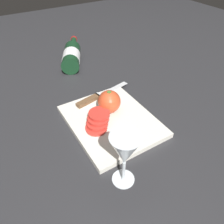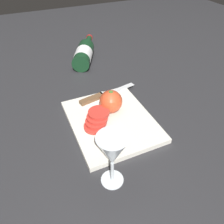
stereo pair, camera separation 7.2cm
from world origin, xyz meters
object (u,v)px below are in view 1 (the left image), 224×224
Objects in this scene: wine_glass at (125,152)px; wine_bottle at (72,56)px; whole_tomato at (109,102)px; knife at (93,98)px; tomato_slice_stack_near at (98,121)px.

wine_bottle is at bearing -12.19° from wine_glass.
wine_bottle is 0.43m from whole_tomato.
knife is (0.09, 0.02, -0.03)m from whole_tomato.
tomato_slice_stack_near is (-0.05, 0.07, -0.02)m from whole_tomato.
wine_bottle is 3.31× the size of tomato_slice_stack_near.
wine_glass is at bearing 167.81° from wine_bottle.
wine_glass reaches higher than knife.
wine_bottle is 3.91× the size of whole_tomato.
whole_tomato is 0.10m from knife.
knife is 2.58× the size of tomato_slice_stack_near.
wine_glass is 0.36m from knife.
wine_bottle reaches higher than knife.
tomato_slice_stack_near is at bearing -9.49° from wine_glass.
knife is (-0.34, 0.06, -0.02)m from wine_bottle.
whole_tomato is at bearing -88.40° from knife.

